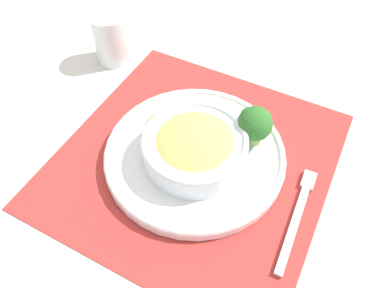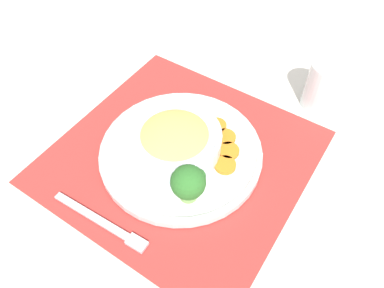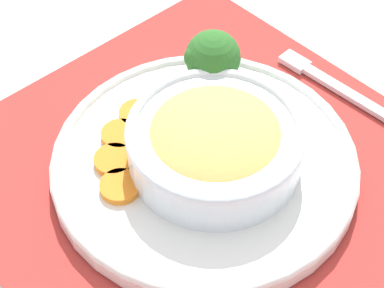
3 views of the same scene
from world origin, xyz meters
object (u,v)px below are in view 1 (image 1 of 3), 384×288
Objects in this scene: water_glass at (112,41)px; bowl at (195,146)px; fork at (299,209)px; broccoli_floret at (255,124)px.

bowl is at bearing -27.22° from water_glass.
bowl is at bearing 175.70° from fork.
broccoli_floret reaches higher than fork.
broccoli_floret is at bearing 51.68° from bowl.
water_glass reaches higher than broccoli_floret.
water_glass is (-0.35, 0.07, -0.01)m from broccoli_floret.
bowl is 0.91× the size of fork.
broccoli_floret is 0.36m from water_glass.
broccoli_floret is 0.15m from fork.
water_glass reaches higher than bowl.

